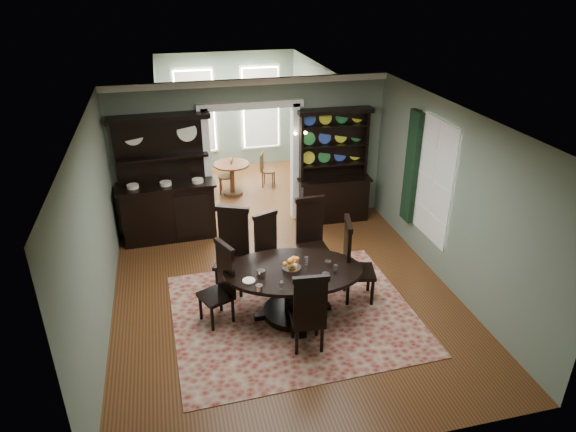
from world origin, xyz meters
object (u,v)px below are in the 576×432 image
(welsh_dresser, at_px, (333,181))
(parlor_table, at_px, (232,174))
(sideboard, at_px, (167,197))
(dining_table, at_px, (293,284))

(welsh_dresser, relative_size, parlor_table, 2.85)
(welsh_dresser, height_order, parlor_table, welsh_dresser)
(sideboard, xyz_separation_m, parlor_table, (1.51, 1.81, -0.36))
(welsh_dresser, bearing_deg, parlor_table, 139.15)
(dining_table, xyz_separation_m, welsh_dresser, (1.66, 3.14, 0.28))
(sideboard, distance_m, welsh_dresser, 3.40)
(dining_table, relative_size, parlor_table, 2.74)
(dining_table, bearing_deg, sideboard, 128.77)
(dining_table, xyz_separation_m, sideboard, (-1.74, 3.11, 0.28))
(sideboard, relative_size, welsh_dresser, 1.04)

